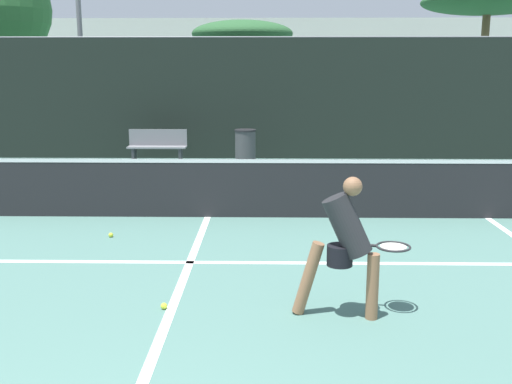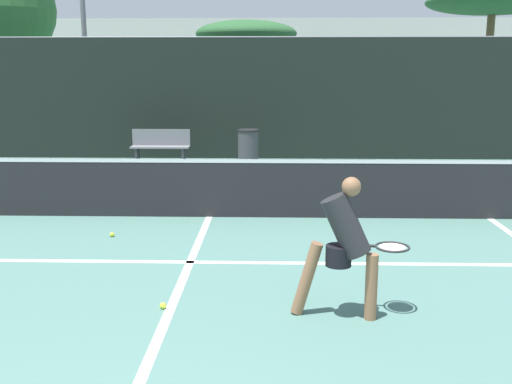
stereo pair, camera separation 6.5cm
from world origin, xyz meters
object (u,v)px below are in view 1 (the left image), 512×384
at_px(player_practicing, 346,242).
at_px(parked_car, 232,124).
at_px(trash_bin, 245,148).
at_px(courtside_bench, 158,146).

xyz_separation_m(player_practicing, parked_car, (-1.86, 13.48, -0.19)).
distance_m(trash_bin, parked_car, 4.67).
xyz_separation_m(courtside_bench, trash_bin, (2.17, -0.25, -0.01)).
bearing_deg(parked_car, trash_bin, -82.84).
height_order(player_practicing, trash_bin, player_practicing).
bearing_deg(courtside_bench, parked_car, 69.93).
xyz_separation_m(trash_bin, parked_car, (-0.58, 4.63, 0.12)).
bearing_deg(trash_bin, parked_car, 97.16).
relative_size(courtside_bench, parked_car, 0.32).
height_order(courtside_bench, parked_car, parked_car).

